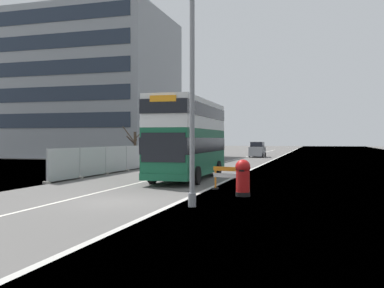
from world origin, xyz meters
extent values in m
cube|color=#565451|center=(0.00, 0.00, -0.05)|extent=(140.00, 280.00, 0.10)
cube|color=#B2AFA8|center=(2.37, 0.00, 0.00)|extent=(0.24, 196.00, 0.01)
cube|color=silver|center=(-2.13, 0.00, 0.00)|extent=(0.16, 168.00, 0.01)
cube|color=#145638|center=(-0.06, 9.94, 1.70)|extent=(2.83, 10.12, 2.70)
cube|color=silver|center=(-0.06, 9.94, 3.25)|extent=(2.83, 10.12, 0.40)
cube|color=silver|center=(-0.06, 9.94, 4.13)|extent=(2.80, 10.02, 1.35)
cube|color=black|center=(-0.06, 9.94, 2.11)|extent=(2.86, 10.22, 0.87)
cube|color=black|center=(-0.06, 9.94, 4.13)|extent=(2.85, 10.17, 0.74)
cube|color=black|center=(0.10, 4.90, 2.04)|extent=(2.32, 0.13, 1.49)
cube|color=orange|center=(0.10, 4.90, 4.50)|extent=(1.39, 0.10, 0.32)
cube|color=#145638|center=(-0.06, 9.94, 0.53)|extent=(2.86, 10.22, 0.36)
cylinder|color=black|center=(-1.22, 6.79, 0.50)|extent=(0.33, 1.01, 1.00)
cylinder|color=black|center=(1.30, 6.86, 0.50)|extent=(0.33, 1.01, 1.00)
cylinder|color=black|center=(-1.40, 12.66, 0.50)|extent=(0.33, 1.01, 1.00)
cylinder|color=black|center=(1.12, 12.74, 0.50)|extent=(0.33, 1.01, 1.00)
cylinder|color=gray|center=(3.20, -0.43, 3.83)|extent=(0.18, 0.18, 7.65)
cylinder|color=gray|center=(3.20, -0.43, 0.25)|extent=(0.29, 0.29, 0.50)
cylinder|color=black|center=(4.47, 2.98, 0.09)|extent=(0.63, 0.63, 0.18)
cylinder|color=#B71414|center=(4.47, 2.98, 0.72)|extent=(0.59, 0.59, 1.08)
sphere|color=#B71414|center=(4.47, 2.98, 1.26)|extent=(0.66, 0.66, 0.66)
cube|color=black|center=(4.47, 2.68, 1.12)|extent=(0.22, 0.03, 0.07)
cube|color=orange|center=(3.55, 4.94, 1.02)|extent=(1.80, 0.52, 0.20)
cube|color=white|center=(3.55, 4.94, 0.70)|extent=(1.80, 0.52, 0.20)
cube|color=orange|center=(2.75, 5.14, 0.51)|extent=(0.08, 0.08, 1.02)
cube|color=black|center=(2.75, 5.14, 0.04)|extent=(0.24, 0.46, 0.08)
cube|color=orange|center=(4.35, 4.74, 0.51)|extent=(0.08, 0.08, 1.02)
cube|color=black|center=(4.35, 4.74, 0.04)|extent=(0.24, 0.46, 0.08)
cube|color=#A8AAAD|center=(-6.78, 6.76, 0.99)|extent=(0.04, 3.26, 1.88)
cube|color=#A8AAAD|center=(-6.78, 10.16, 0.99)|extent=(0.04, 3.26, 1.88)
cube|color=#A8AAAD|center=(-6.78, 13.56, 0.99)|extent=(0.04, 3.26, 1.88)
cube|color=#A8AAAD|center=(-6.78, 16.96, 0.99)|extent=(0.04, 3.26, 1.88)
cylinder|color=#939699|center=(-6.78, 5.06, 0.99)|extent=(0.06, 0.06, 1.98)
cube|color=gray|center=(-6.78, 5.06, 0.06)|extent=(0.44, 0.20, 0.12)
cylinder|color=#939699|center=(-6.78, 8.46, 0.99)|extent=(0.06, 0.06, 1.98)
cube|color=gray|center=(-6.78, 8.46, 0.06)|extent=(0.44, 0.20, 0.12)
cylinder|color=#939699|center=(-6.78, 11.86, 0.99)|extent=(0.06, 0.06, 1.98)
cube|color=gray|center=(-6.78, 11.86, 0.06)|extent=(0.44, 0.20, 0.12)
cylinder|color=#939699|center=(-6.78, 15.26, 0.99)|extent=(0.06, 0.06, 1.98)
cube|color=gray|center=(-6.78, 15.26, 0.06)|extent=(0.44, 0.20, 0.12)
cylinder|color=#939699|center=(-6.78, 18.66, 0.99)|extent=(0.06, 0.06, 1.98)
cube|color=gray|center=(-6.78, 18.66, 0.06)|extent=(0.44, 0.20, 0.12)
cube|color=slate|center=(-4.32, 28.73, 0.86)|extent=(1.79, 4.43, 1.37)
cube|color=black|center=(-4.32, 28.73, 1.88)|extent=(1.65, 2.44, 0.67)
cylinder|color=black|center=(-3.42, 30.10, 0.30)|extent=(0.20, 0.60, 0.60)
cylinder|color=black|center=(-5.21, 30.10, 0.30)|extent=(0.20, 0.60, 0.60)
cylinder|color=black|center=(-3.42, 27.36, 0.30)|extent=(0.20, 0.60, 0.60)
cylinder|color=black|center=(-5.21, 27.36, 0.30)|extent=(0.20, 0.60, 0.60)
cube|color=navy|center=(-4.87, 35.72, 0.73)|extent=(1.84, 4.34, 1.10)
cube|color=black|center=(-4.87, 35.72, 1.67)|extent=(1.70, 2.39, 0.78)
cylinder|color=black|center=(-3.95, 37.06, 0.30)|extent=(0.20, 0.60, 0.60)
cylinder|color=black|center=(-5.79, 37.06, 0.30)|extent=(0.20, 0.60, 0.60)
cylinder|color=black|center=(-3.95, 34.37, 0.30)|extent=(0.20, 0.60, 0.60)
cylinder|color=black|center=(-5.79, 34.37, 0.30)|extent=(0.20, 0.60, 0.60)
cube|color=gray|center=(-0.45, 43.40, 0.80)|extent=(1.74, 4.55, 1.24)
cube|color=black|center=(-0.45, 43.40, 1.75)|extent=(1.60, 2.50, 0.65)
cylinder|color=black|center=(0.42, 44.80, 0.30)|extent=(0.20, 0.60, 0.60)
cylinder|color=black|center=(-1.32, 44.80, 0.30)|extent=(0.20, 0.60, 0.60)
cylinder|color=black|center=(0.42, 41.99, 0.30)|extent=(0.20, 0.60, 0.60)
cylinder|color=black|center=(-1.32, 41.99, 0.30)|extent=(0.20, 0.60, 0.60)
cylinder|color=#4C3D2D|center=(-11.03, 26.50, 1.61)|extent=(0.29, 0.29, 3.22)
cylinder|color=#4C3D2D|center=(-10.55, 26.59, 2.97)|extent=(1.04, 0.27, 1.07)
cylinder|color=#4C3D2D|center=(-11.19, 27.04, 2.12)|extent=(0.46, 1.18, 0.76)
cylinder|color=#4C3D2D|center=(-11.67, 26.37, 2.92)|extent=(1.41, 0.40, 1.85)
cylinder|color=#4C3D2D|center=(-11.18, 25.83, 2.33)|extent=(0.46, 1.45, 0.96)
cylinder|color=#4C3D2D|center=(-13.22, 51.59, 1.80)|extent=(0.38, 0.38, 3.59)
cylinder|color=#4C3D2D|center=(-12.49, 51.76, 3.77)|extent=(1.57, 0.52, 1.01)
cylinder|color=#4C3D2D|center=(-12.82, 52.08, 3.35)|extent=(1.01, 1.19, 1.60)
cylinder|color=#4C3D2D|center=(-13.19, 52.19, 3.75)|extent=(0.18, 1.29, 1.44)
cylinder|color=#4C3D2D|center=(-13.91, 51.79, 3.64)|extent=(1.52, 0.57, 1.14)
cylinder|color=#4C3D2D|center=(-13.67, 51.39, 3.91)|extent=(1.09, 0.60, 1.29)
cylinder|color=#4C3D2D|center=(-13.43, 50.98, 3.72)|extent=(0.61, 1.39, 1.88)
cylinder|color=#4C3D2D|center=(-12.99, 51.25, 3.39)|extent=(0.67, 0.89, 1.39)
cube|color=gray|center=(-28.28, 39.97, 9.92)|extent=(30.73, 16.89, 19.85)
cube|color=#232D3D|center=(-28.28, 31.50, 4.80)|extent=(28.88, 0.08, 1.85)
cube|color=#232D3D|center=(-28.28, 31.50, 8.10)|extent=(28.88, 0.08, 1.85)
cube|color=#232D3D|center=(-28.28, 31.50, 11.41)|extent=(28.88, 0.08, 1.85)
cube|color=#232D3D|center=(-28.28, 31.50, 14.72)|extent=(28.88, 0.08, 1.85)
cube|color=#232D3D|center=(-28.28, 31.50, 18.03)|extent=(28.88, 0.08, 1.85)
camera|label=1|loc=(7.62, -15.43, 2.46)|focal=40.40mm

